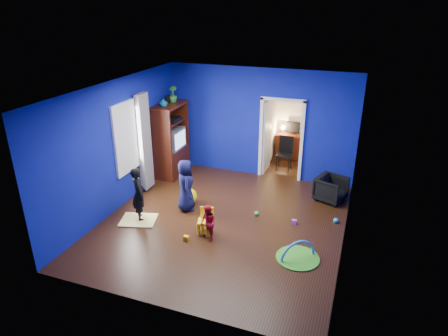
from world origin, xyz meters
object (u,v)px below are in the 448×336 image
(tv_armoire, at_px, (171,140))
(kid_chair, at_px, (205,223))
(hopper_ball, at_px, (189,196))
(armchair, at_px, (331,189))
(child_navy, at_px, (186,185))
(vase, at_px, (163,102))
(child_black, at_px, (139,194))
(study_desk, at_px, (291,146))
(toddler_red, at_px, (208,223))
(crt_tv, at_px, (172,139))
(folding_chair, at_px, (284,155))
(play_mat, at_px, (298,258))

(tv_armoire, bearing_deg, kid_chair, -51.40)
(hopper_ball, distance_m, kid_chair, 1.35)
(armchair, relative_size, hopper_ball, 1.70)
(child_navy, bearing_deg, hopper_ball, -20.41)
(vase, bearing_deg, armchair, 2.23)
(child_black, xyz_separation_m, vase, (-0.46, 2.16, 1.46))
(tv_armoire, xyz_separation_m, study_desk, (2.82, 2.27, -0.60))
(toddler_red, bearing_deg, tv_armoire, 169.54)
(crt_tv, bearing_deg, hopper_ball, -52.46)
(armchair, relative_size, tv_armoire, 0.34)
(tv_armoire, distance_m, hopper_ball, 2.04)
(study_desk, bearing_deg, tv_armoire, -141.15)
(child_black, relative_size, folding_chair, 1.32)
(play_mat, bearing_deg, kid_chair, 173.83)
(play_mat, bearing_deg, vase, 148.50)
(folding_chair, bearing_deg, armchair, -44.91)
(crt_tv, height_order, study_desk, crt_tv)
(vase, xyz_separation_m, kid_chair, (2.01, -2.22, -1.82))
(crt_tv, xyz_separation_m, play_mat, (3.93, -2.73, -1.01))
(toddler_red, relative_size, folding_chair, 0.82)
(folding_chair, bearing_deg, play_mat, -74.10)
(tv_armoire, height_order, study_desk, tv_armoire)
(child_navy, height_order, tv_armoire, tv_armoire)
(child_black, bearing_deg, study_desk, -66.88)
(armchair, height_order, folding_chair, folding_chair)
(toddler_red, relative_size, tv_armoire, 0.39)
(vase, relative_size, play_mat, 0.27)
(armchair, height_order, vase, vase)
(child_black, relative_size, kid_chair, 2.43)
(study_desk, bearing_deg, crt_tv, -140.75)
(toddler_red, bearing_deg, child_navy, 174.35)
(hopper_ball, bearing_deg, kid_chair, -51.28)
(toddler_red, xyz_separation_m, vase, (-2.16, 2.42, 1.69))
(child_black, distance_m, tv_armoire, 2.53)
(child_black, xyz_separation_m, tv_armoire, (-0.46, 2.46, 0.37))
(toddler_red, bearing_deg, kid_chair, 167.94)
(toddler_red, height_order, study_desk, toddler_red)
(crt_tv, bearing_deg, folding_chair, 25.25)
(child_black, bearing_deg, toddler_red, -139.04)
(hopper_ball, xyz_separation_m, kid_chair, (0.84, -1.05, 0.06))
(child_black, relative_size, vase, 5.62)
(kid_chair, bearing_deg, folding_chair, 63.21)
(child_navy, relative_size, study_desk, 1.37)
(tv_armoire, bearing_deg, toddler_red, -51.53)
(child_black, bearing_deg, tv_armoire, -29.82)
(tv_armoire, bearing_deg, child_black, -79.46)
(toddler_red, xyz_separation_m, folding_chair, (0.66, 4.03, 0.08))
(hopper_ball, height_order, study_desk, study_desk)
(armchair, bearing_deg, crt_tv, 108.24)
(armchair, distance_m, folding_chair, 2.05)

